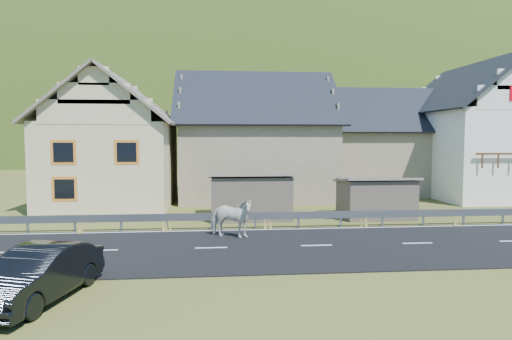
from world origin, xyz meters
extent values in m
plane|color=#41491E|center=(0.00, 0.00, 0.00)|extent=(160.00, 160.00, 0.00)
cube|color=black|center=(0.00, 0.00, 0.02)|extent=(60.00, 7.00, 0.04)
cube|color=silver|center=(0.00, 0.00, 0.04)|extent=(60.00, 6.60, 0.01)
cube|color=#93969B|center=(0.00, 3.68, 0.58)|extent=(28.00, 0.08, 0.34)
cube|color=#93969B|center=(-12.00, 3.70, 0.35)|extent=(0.10, 0.06, 0.70)
cube|color=#93969B|center=(-10.00, 3.70, 0.35)|extent=(0.10, 0.06, 0.70)
cube|color=#93969B|center=(-8.00, 3.70, 0.35)|extent=(0.10, 0.06, 0.70)
cube|color=#93969B|center=(-6.00, 3.70, 0.35)|extent=(0.10, 0.06, 0.70)
cube|color=#93969B|center=(-4.00, 3.70, 0.35)|extent=(0.10, 0.06, 0.70)
cube|color=#93969B|center=(-2.00, 3.70, 0.35)|extent=(0.10, 0.06, 0.70)
cube|color=#93969B|center=(0.00, 3.70, 0.35)|extent=(0.10, 0.06, 0.70)
cube|color=#93969B|center=(2.00, 3.70, 0.35)|extent=(0.10, 0.06, 0.70)
cube|color=#93969B|center=(4.00, 3.70, 0.35)|extent=(0.10, 0.06, 0.70)
cube|color=#93969B|center=(6.00, 3.70, 0.35)|extent=(0.10, 0.06, 0.70)
cube|color=#93969B|center=(8.00, 3.70, 0.35)|extent=(0.10, 0.06, 0.70)
cube|color=#93969B|center=(10.00, 3.70, 0.35)|extent=(0.10, 0.06, 0.70)
cube|color=#6A5C51|center=(-2.00, 6.50, 1.10)|extent=(4.30, 3.30, 2.40)
cube|color=#6A5C51|center=(4.50, 6.00, 1.00)|extent=(3.80, 2.90, 2.20)
cube|color=beige|center=(-10.00, 12.00, 2.50)|extent=(7.00, 9.00, 5.00)
cube|color=orange|center=(-11.60, 7.50, 3.40)|extent=(1.30, 0.12, 1.30)
cube|color=orange|center=(-8.40, 7.50, 3.40)|extent=(1.30, 0.12, 1.30)
cube|color=orange|center=(-11.60, 7.50, 1.50)|extent=(1.30, 0.12, 1.30)
cube|color=gray|center=(-12.00, 13.50, 6.56)|extent=(0.70, 0.70, 2.40)
cube|color=gray|center=(-1.00, 15.00, 2.50)|extent=(10.00, 9.00, 5.00)
cube|color=gray|center=(9.00, 17.00, 2.30)|extent=(9.00, 8.00, 4.60)
cube|color=white|center=(15.00, 14.00, 3.00)|extent=(8.00, 10.00, 6.00)
ellipsoid|color=#254012|center=(5.00, 180.00, -20.00)|extent=(440.00, 280.00, 260.00)
ellipsoid|color=black|center=(-55.00, 110.00, 6.00)|extent=(76.00, 50.00, 28.00)
imported|color=silver|center=(-3.20, 1.76, 0.87)|extent=(1.62, 2.15, 1.65)
imported|color=black|center=(-8.34, -5.03, 0.69)|extent=(2.42, 4.40, 1.37)
camera|label=1|loc=(-3.91, -16.85, 4.13)|focal=32.00mm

